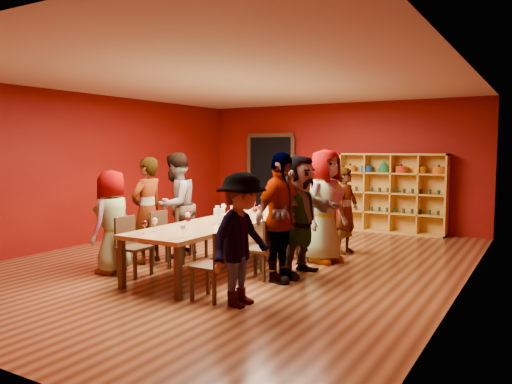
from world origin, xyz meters
TOP-DOWN VIEW (x-y plane):
  - room_shell at (0.00, 0.00)m, footprint 7.10×9.10m
  - tasting_table at (0.00, 0.00)m, footprint 1.10×4.50m
  - doorway at (-1.80, 4.43)m, footprint 1.40×0.17m
  - shelving_unit at (1.40, 4.32)m, footprint 2.40×0.40m
  - chair_person_left_0 at (-0.91, -1.58)m, footprint 0.42×0.42m
  - person_left_0 at (-1.29, -1.58)m, footprint 0.55×0.83m
  - chair_person_left_1 at (-0.91, -0.82)m, footprint 0.42×0.42m
  - person_left_1 at (-1.27, -0.82)m, footprint 0.48×0.65m
  - chair_person_left_2 at (-0.91, -0.18)m, footprint 0.42×0.42m
  - person_left_2 at (-1.19, -0.18)m, footprint 0.58×0.94m
  - chair_person_right_0 at (0.91, -1.94)m, footprint 0.42×0.42m
  - person_right_0 at (1.29, -1.94)m, footprint 0.50×1.08m
  - chair_person_right_1 at (0.91, -0.72)m, footprint 0.42×0.42m
  - person_right_1 at (1.17, -0.72)m, footprint 0.58×1.13m
  - chair_person_right_2 at (0.91, -0.20)m, footprint 0.42×0.42m
  - person_right_2 at (1.23, -0.20)m, footprint 0.70×1.74m
  - chair_person_right_3 at (0.91, 0.76)m, footprint 0.42×0.42m
  - person_right_3 at (1.24, 0.76)m, footprint 0.72×1.02m
  - chair_person_right_4 at (0.91, 1.59)m, footprint 0.42×0.42m
  - person_right_4 at (1.31, 1.59)m, footprint 0.49×0.62m
  - wine_glass_0 at (0.01, -1.35)m, footprint 0.08×0.08m
  - wine_glass_1 at (-0.27, -1.00)m, footprint 0.08×0.08m
  - wine_glass_2 at (0.29, 1.64)m, footprint 0.08×0.08m
  - wine_glass_3 at (-0.30, 1.94)m, footprint 0.07×0.07m
  - wine_glass_4 at (-0.26, 0.73)m, footprint 0.08×0.08m
  - wine_glass_5 at (0.31, 1.02)m, footprint 0.07×0.07m
  - wine_glass_6 at (0.00, -0.46)m, footprint 0.09×0.09m
  - wine_glass_7 at (0.29, -0.11)m, footprint 0.07×0.07m
  - wine_glass_8 at (-0.27, -1.95)m, footprint 0.07×0.07m
  - wine_glass_9 at (0.37, -0.80)m, footprint 0.08×0.08m
  - wine_glass_10 at (-0.30, 1.04)m, footprint 0.07×0.07m
  - wine_glass_11 at (0.34, -0.91)m, footprint 0.08×0.08m
  - wine_glass_12 at (0.17, 0.41)m, footprint 0.08×0.08m
  - wine_glass_13 at (-0.32, 0.04)m, footprint 0.09×0.09m
  - wine_glass_14 at (0.28, 1.83)m, footprint 0.09×0.09m
  - wine_glass_15 at (-0.27, -1.75)m, footprint 0.08×0.08m
  - wine_glass_16 at (-0.38, -0.83)m, footprint 0.08×0.08m
  - wine_glass_17 at (0.32, 0.70)m, footprint 0.08×0.08m
  - wine_glass_18 at (-0.12, 1.22)m, footprint 0.07×0.07m
  - wine_glass_19 at (0.33, 0.00)m, footprint 0.08×0.08m
  - wine_glass_20 at (0.36, -1.91)m, footprint 0.07×0.07m
  - spittoon_bowl at (0.00, -0.08)m, footprint 0.33×0.33m
  - carafe_a at (-0.07, -0.02)m, footprint 0.13×0.13m
  - carafe_b at (0.10, -0.74)m, footprint 0.13×0.13m
  - wine_bottle at (0.11, 1.43)m, footprint 0.07×0.07m

SIDE VIEW (x-z plane):
  - chair_person_left_0 at x=-0.91m, z-range 0.05..0.94m
  - chair_person_left_1 at x=-0.91m, z-range 0.05..0.94m
  - chair_person_left_2 at x=-0.91m, z-range 0.05..0.94m
  - chair_person_right_0 at x=0.91m, z-range 0.05..0.94m
  - chair_person_right_1 at x=0.91m, z-range 0.05..0.94m
  - chair_person_right_2 at x=0.91m, z-range 0.05..0.94m
  - chair_person_right_3 at x=0.91m, z-range 0.05..0.94m
  - chair_person_right_4 at x=0.91m, z-range 0.05..0.94m
  - tasting_table at x=0.00m, z-range 0.32..1.07m
  - person_right_4 at x=1.31m, z-range 0.00..1.57m
  - person_left_0 at x=-1.29m, z-range 0.00..1.58m
  - person_right_0 at x=1.29m, z-range 0.00..1.63m
  - spittoon_bowl at x=0.00m, z-range 0.74..0.92m
  - wine_bottle at x=0.11m, z-range 0.71..1.02m
  - carafe_a at x=-0.07m, z-range 0.74..1.01m
  - wine_glass_7 at x=0.29m, z-range 0.79..0.97m
  - wine_glass_5 at x=0.31m, z-range 0.79..0.97m
  - wine_glass_20 at x=0.36m, z-range 0.79..0.97m
  - carafe_b at x=0.10m, z-range 0.74..1.02m
  - wine_glass_10 at x=-0.30m, z-range 0.79..0.97m
  - wine_glass_8 at x=-0.27m, z-range 0.79..0.97m
  - wine_glass_3 at x=-0.30m, z-range 0.79..0.97m
  - wine_glass_18 at x=-0.12m, z-range 0.79..0.97m
  - person_left_1 at x=-1.27m, z-range 0.00..1.77m
  - wine_glass_12 at x=0.17m, z-range 0.79..0.98m
  - wine_glass_0 at x=0.01m, z-range 0.79..0.98m
  - wine_glass_1 at x=-0.27m, z-range 0.79..0.99m
  - wine_glass_15 at x=-0.27m, z-range 0.79..0.99m
  - wine_glass_19 at x=0.33m, z-range 0.79..0.99m
  - wine_glass_4 at x=-0.26m, z-range 0.79..0.99m
  - wine_glass_11 at x=0.34m, z-range 0.79..0.99m
  - wine_glass_17 at x=0.32m, z-range 0.80..1.00m
  - wine_glass_9 at x=0.37m, z-range 0.80..1.01m
  - wine_glass_16 at x=-0.38m, z-range 0.80..1.01m
  - wine_glass_2 at x=0.29m, z-range 0.80..1.01m
  - wine_glass_13 at x=-0.32m, z-range 0.80..1.02m
  - wine_glass_6 at x=0.00m, z-range 0.80..1.02m
  - wine_glass_14 at x=0.28m, z-range 0.80..1.02m
  - person_right_2 at x=1.23m, z-range 0.00..1.82m
  - person_left_2 at x=-1.19m, z-range 0.00..1.83m
  - person_right_1 at x=1.17m, z-range 0.00..1.86m
  - person_right_3 at x=1.24m, z-range 0.00..1.89m
  - shelving_unit at x=1.40m, z-range 0.08..1.88m
  - doorway at x=-1.80m, z-range -0.03..2.27m
  - room_shell at x=0.00m, z-range -0.02..3.02m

